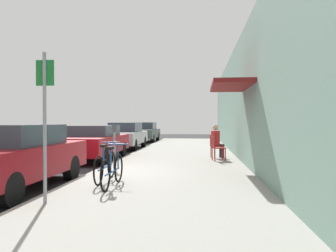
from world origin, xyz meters
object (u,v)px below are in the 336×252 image
(cafe_chair_1, at_px, (215,145))
(parked_car_3, at_px, (145,132))
(bicycle_0, at_px, (113,170))
(parked_car_2, at_px, (125,135))
(street_sign, at_px, (45,115))
(parked_car_1, at_px, (94,142))
(seated_patron_1, at_px, (217,140))
(cafe_chair_0, at_px, (216,147))
(parked_car_0, at_px, (13,156))
(bicycle_1, at_px, (106,166))
(parking_meter, at_px, (114,143))

(cafe_chair_1, bearing_deg, parked_car_3, 112.69)
(parked_car_3, xyz_separation_m, bicycle_0, (2.27, -17.14, -0.27))
(parked_car_3, bearing_deg, parked_car_2, -90.00)
(parked_car_3, bearing_deg, street_sign, -85.40)
(parked_car_1, height_order, cafe_chair_1, parked_car_1)
(parked_car_1, distance_m, parked_car_3, 11.62)
(parked_car_1, height_order, seated_patron_1, seated_patron_1)
(parked_car_1, distance_m, street_sign, 7.22)
(parked_car_2, distance_m, cafe_chair_0, 7.59)
(parked_car_2, height_order, street_sign, street_sign)
(parked_car_1, height_order, parked_car_3, parked_car_3)
(cafe_chair_0, xyz_separation_m, seated_patron_1, (0.06, 0.93, 0.19))
(parked_car_0, xyz_separation_m, bicycle_0, (2.27, -0.00, -0.28))
(cafe_chair_0, bearing_deg, seated_patron_1, 86.33)
(bicycle_1, xyz_separation_m, cafe_chair_1, (2.81, 5.18, 0.14))
(cafe_chair_1, bearing_deg, bicycle_0, -113.20)
(parked_car_0, xyz_separation_m, cafe_chair_0, (4.75, 4.87, -0.13))
(seated_patron_1, bearing_deg, parked_car_2, 133.93)
(parking_meter, bearing_deg, street_sign, -90.67)
(bicycle_1, relative_size, cafe_chair_1, 1.97)
(parked_car_3, bearing_deg, cafe_chair_0, -68.84)
(parked_car_1, height_order, parking_meter, parking_meter)
(parked_car_0, distance_m, bicycle_0, 2.29)
(seated_patron_1, bearing_deg, parked_car_1, -176.65)
(parked_car_3, bearing_deg, parked_car_1, -90.00)
(parking_meter, distance_m, bicycle_0, 2.92)
(bicycle_0, bearing_deg, seated_patron_1, 66.40)
(street_sign, bearing_deg, parked_car_2, 96.97)
(parking_meter, height_order, street_sign, street_sign)
(parked_car_3, height_order, cafe_chair_1, parked_car_3)
(street_sign, height_order, bicycle_0, street_sign)
(parking_meter, distance_m, seated_patron_1, 4.43)
(parked_car_3, relative_size, street_sign, 1.69)
(bicycle_1, bearing_deg, parked_car_1, 111.51)
(cafe_chair_1, distance_m, seated_patron_1, 0.20)
(cafe_chair_0, relative_size, seated_patron_1, 0.67)
(parked_car_1, relative_size, seated_patron_1, 3.41)
(parked_car_0, distance_m, parked_car_1, 5.51)
(parked_car_3, height_order, cafe_chair_0, parked_car_3)
(bicycle_0, relative_size, cafe_chair_0, 1.97)
(parking_meter, height_order, bicycle_1, parking_meter)
(parked_car_2, relative_size, bicycle_0, 2.57)
(parking_meter, height_order, seated_patron_1, parking_meter)
(bicycle_0, relative_size, bicycle_1, 1.00)
(parked_car_0, distance_m, street_sign, 2.30)
(parked_car_1, xyz_separation_m, parked_car_3, (0.00, 11.62, 0.03))
(parked_car_1, xyz_separation_m, parked_car_2, (0.00, 5.27, 0.03))
(parked_car_0, bearing_deg, bicycle_0, -0.12)
(street_sign, bearing_deg, bicycle_1, 78.23)
(parked_car_2, bearing_deg, parked_car_1, -90.00)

